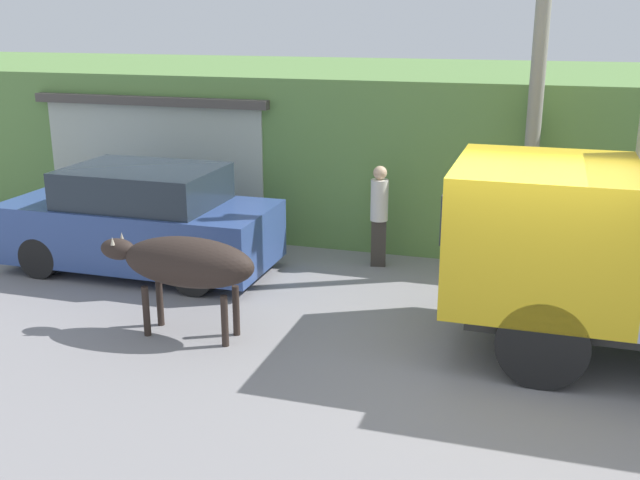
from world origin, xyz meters
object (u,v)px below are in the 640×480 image
(pedestrian_on_hill, at_px, (379,210))
(brown_cow, at_px, (185,263))
(parked_suv, at_px, (141,221))
(utility_pole, at_px, (538,67))

(pedestrian_on_hill, bearing_deg, brown_cow, 51.14)
(parked_suv, xyz_separation_m, pedestrian_on_hill, (3.61, 1.34, 0.13))
(parked_suv, distance_m, utility_pole, 6.62)
(brown_cow, bearing_deg, utility_pole, 54.57)
(brown_cow, distance_m, parked_suv, 2.85)
(brown_cow, distance_m, pedestrian_on_hill, 3.88)
(brown_cow, bearing_deg, pedestrian_on_hill, 74.53)
(brown_cow, relative_size, utility_pole, 0.34)
(parked_suv, bearing_deg, brown_cow, -44.05)
(parked_suv, distance_m, pedestrian_on_hill, 3.85)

